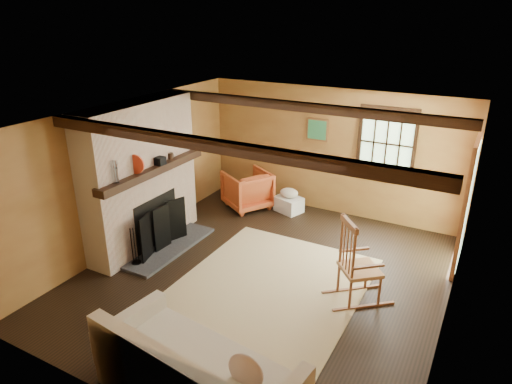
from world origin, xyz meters
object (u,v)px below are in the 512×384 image
Objects in this scene: armchair at (247,190)px; sofa at (195,379)px; fireplace at (142,182)px; rocking_chair at (357,267)px; laundry_basket at (289,204)px.

sofa is at bearing 55.18° from armchair.
fireplace reaches higher than sofa.
rocking_chair is at bearing 78.13° from sofa.
sofa is (2.71, -2.41, -0.80)m from fireplace.
fireplace is at bearing 145.70° from sofa.
fireplace is 1.08× the size of sofa.
fireplace is 1.97× the size of rocking_chair.
fireplace reaches higher than rocking_chair.
rocking_chair is 0.55× the size of sofa.
rocking_chair is at bearing 1.49° from fireplace.
armchair is at bearing 70.56° from fireplace.
fireplace is 2.36m from armchair.
fireplace is 4.80× the size of laundry_basket.
rocking_chair is 1.47× the size of armchair.
laundry_basket is (-1.15, 4.73, -0.16)m from sofa.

